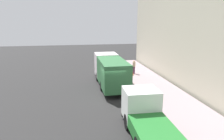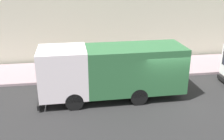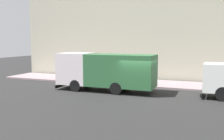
{
  "view_description": "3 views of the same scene",
  "coord_description": "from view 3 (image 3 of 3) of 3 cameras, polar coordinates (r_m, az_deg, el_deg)",
  "views": [
    {
      "loc": [
        -2.67,
        -16.02,
        6.28
      ],
      "look_at": [
        0.85,
        3.1,
        1.56
      ],
      "focal_mm": 32.11,
      "sensor_mm": 36.0,
      "label": 1
    },
    {
      "loc": [
        -12.3,
        4.79,
        6.52
      ],
      "look_at": [
        1.72,
        2.64,
        1.19
      ],
      "focal_mm": 42.43,
      "sensor_mm": 36.0,
      "label": 2
    },
    {
      "loc": [
        -17.35,
        -4.83,
        3.85
      ],
      "look_at": [
        0.62,
        2.27,
        1.65
      ],
      "focal_mm": 41.11,
      "sensor_mm": 36.0,
      "label": 3
    }
  ],
  "objects": [
    {
      "name": "ground",
      "position": [
        18.41,
        5.9,
        -5.59
      ],
      "size": [
        80.0,
        80.0,
        0.0
      ],
      "primitive_type": "plane",
      "color": "#252424"
    },
    {
      "name": "sidewalk",
      "position": [
        23.08,
        9.2,
        -2.99
      ],
      "size": [
        3.81,
        30.0,
        0.15
      ],
      "primitive_type": "cube",
      "color": "gray",
      "rests_on": "ground"
    },
    {
      "name": "building_facade",
      "position": [
        25.18,
        10.62,
        10.01
      ],
      "size": [
        0.5,
        30.0,
        10.87
      ],
      "primitive_type": "cube",
      "color": "#BCB89F",
      "rests_on": "ground"
    },
    {
      "name": "large_utility_truck",
      "position": [
        19.64,
        -1.52,
        0.0
      ],
      "size": [
        2.39,
        7.7,
        2.89
      ],
      "rotation": [
        0.0,
        0.0,
        0.01
      ],
      "color": "white",
      "rests_on": "ground"
    },
    {
      "name": "pedestrian_walking",
      "position": [
        24.49,
        -6.26,
        -0.19
      ],
      "size": [
        0.49,
        0.49,
        1.63
      ],
      "rotation": [
        0.0,
        0.0,
        2.44
      ],
      "color": "#4C2F4A",
      "rests_on": "sidewalk"
    },
    {
      "name": "traffic_cone_orange",
      "position": [
        23.92,
        -5.52,
        -1.56
      ],
      "size": [
        0.5,
        0.5,
        0.71
      ],
      "primitive_type": "cone",
      "color": "orange",
      "rests_on": "sidewalk"
    }
  ]
}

